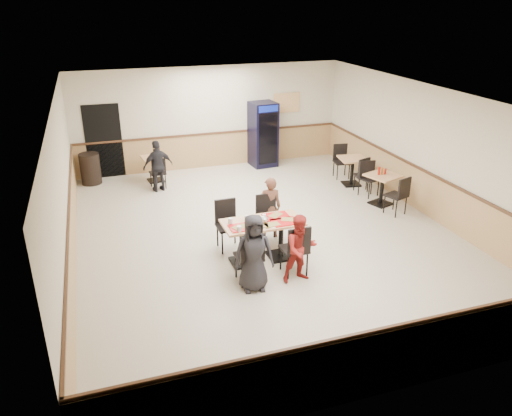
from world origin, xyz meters
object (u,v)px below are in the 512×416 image
object	(u,v)px
diner_woman_right	(300,249)
back_table	(155,165)
pepsi_cooler	(263,134)
side_table_near	(382,185)
diner_woman_left	(254,253)
main_table	(263,235)
trash_bin	(90,169)
side_table_far	(352,167)
diner_man_opposite	(270,207)
lone_diner	(158,166)

from	to	relation	value
diner_woman_right	back_table	distance (m)	6.46
pepsi_cooler	side_table_near	bearing A→B (deg)	-70.71
diner_woman_left	side_table_near	xyz separation A→B (m)	(4.24, 2.72, -0.20)
diner_woman_left	diner_woman_right	size ratio (longest dim) A/B	1.10
main_table	trash_bin	bearing A→B (deg)	118.28
side_table_far	side_table_near	bearing A→B (deg)	-88.88
diner_woman_right	pepsi_cooler	world-z (taller)	pepsi_cooler
diner_man_opposite	side_table_far	world-z (taller)	diner_man_opposite
diner_man_opposite	lone_diner	xyz separation A→B (m)	(-1.87, 3.52, 0.01)
main_table	diner_woman_right	size ratio (longest dim) A/B	1.20
side_table_near	pepsi_cooler	bearing A→B (deg)	114.71
diner_woman_right	lone_diner	xyz separation A→B (m)	(-1.78, 5.41, 0.04)
diner_woman_right	side_table_near	world-z (taller)	diner_woman_right
diner_woman_left	side_table_near	size ratio (longest dim) A/B	1.56
main_table	diner_man_opposite	world-z (taller)	diner_man_opposite
side_table_far	back_table	distance (m)	5.49
diner_man_opposite	lone_diner	world-z (taller)	lone_diner
diner_woman_left	back_table	bearing A→B (deg)	104.52
lone_diner	back_table	size ratio (longest dim) A/B	1.89
side_table_near	back_table	xyz separation A→B (m)	(-5.13, 3.49, -0.05)
main_table	diner_woman_left	xyz separation A→B (m)	(-0.49, -0.95, 0.16)
diner_man_opposite	pepsi_cooler	bearing A→B (deg)	-96.98
diner_man_opposite	diner_woman_right	bearing A→B (deg)	97.66
diner_woman_left	diner_man_opposite	world-z (taller)	diner_woman_left
side_table_far	diner_woman_left	bearing A→B (deg)	-135.05
main_table	lone_diner	size ratio (longest dim) A/B	1.13
diner_man_opposite	lone_diner	size ratio (longest dim) A/B	0.98
diner_woman_left	lone_diner	bearing A→B (deg)	105.70
diner_woman_right	lone_diner	bearing A→B (deg)	104.83
diner_woman_right	diner_man_opposite	xyz separation A→B (m)	(0.09, 1.89, 0.03)
diner_man_opposite	diner_woman_left	bearing A→B (deg)	73.13
lone_diner	side_table_near	xyz separation A→B (m)	(5.13, -2.70, -0.17)
diner_woman_left	diner_woman_right	bearing A→B (deg)	6.97
diner_woman_left	pepsi_cooler	xyz separation A→B (m)	(2.45, 6.61, 0.25)
diner_man_opposite	trash_bin	size ratio (longest dim) A/B	1.58
diner_woman_left	diner_man_opposite	distance (m)	2.14
diner_woman_left	back_table	distance (m)	6.28
main_table	lone_diner	distance (m)	4.68
pepsi_cooler	lone_diner	bearing A→B (deg)	-165.82
diner_woman_left	trash_bin	size ratio (longest dim) A/B	1.67
main_table	diner_woman_right	xyz separation A→B (m)	(0.40, -0.94, 0.09)
diner_woman_right	pepsi_cooler	size ratio (longest dim) A/B	0.67
main_table	side_table_near	bearing A→B (deg)	24.66
side_table_near	back_table	size ratio (longest dim) A/B	1.26
main_table	back_table	xyz separation A→B (m)	(-1.38, 5.27, -0.08)
main_table	pepsi_cooler	bearing A→B (deg)	70.24
back_table	main_table	bearing A→B (deg)	-75.30
diner_woman_right	trash_bin	xyz separation A→B (m)	(-3.50, 6.56, -0.22)
diner_woman_right	side_table_far	bearing A→B (deg)	48.21
pepsi_cooler	trash_bin	xyz separation A→B (m)	(-5.07, -0.04, -0.54)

